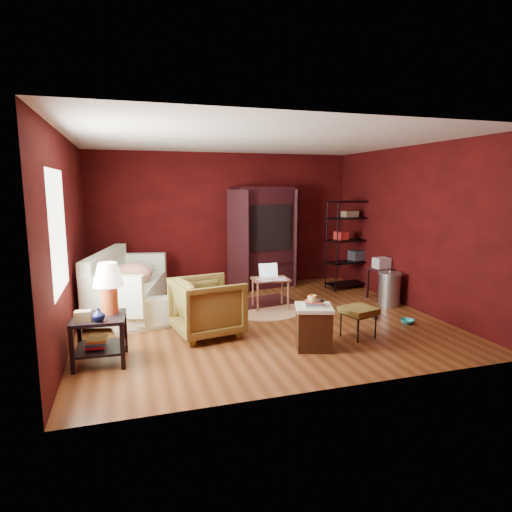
% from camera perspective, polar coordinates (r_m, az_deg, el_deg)
% --- Properties ---
extents(room, '(5.54, 5.04, 2.84)m').
position_cam_1_polar(room, '(6.62, 0.21, 3.14)').
color(room, brown).
rests_on(room, ground).
extents(sofa, '(1.08, 2.34, 0.88)m').
position_cam_1_polar(sofa, '(7.51, -16.69, -3.98)').
color(sofa, white).
rests_on(sofa, ground).
extents(armchair, '(0.97, 1.02, 0.91)m').
position_cam_1_polar(armchair, '(6.15, -6.51, -6.39)').
color(armchair, black).
rests_on(armchair, ground).
extents(pet_bowl_steel, '(0.22, 0.11, 0.21)m').
position_cam_1_polar(pet_bowl_steel, '(7.23, 15.31, -7.16)').
color(pet_bowl_steel, '#B3B6BB').
rests_on(pet_bowl_steel, ground).
extents(pet_bowl_turquoise, '(0.21, 0.07, 0.21)m').
position_cam_1_polar(pet_bowl_turquoise, '(7.10, 19.59, -7.68)').
color(pet_bowl_turquoise, '#27B4B6').
rests_on(pet_bowl_turquoise, ground).
extents(vase, '(0.17, 0.18, 0.15)m').
position_cam_1_polar(vase, '(5.26, -20.28, -7.40)').
color(vase, '#0B113A').
rests_on(vase, side_table).
extents(mug, '(0.14, 0.12, 0.12)m').
position_cam_1_polar(mug, '(5.56, 7.53, -5.56)').
color(mug, '#FBD77B').
rests_on(mug, hamper).
extents(side_table, '(0.64, 0.64, 1.20)m').
position_cam_1_polar(side_table, '(5.48, -19.60, -5.93)').
color(side_table, black).
rests_on(side_table, ground).
extents(sofa_cushions, '(1.41, 2.43, 0.96)m').
position_cam_1_polar(sofa_cushions, '(7.47, -17.03, -3.83)').
color(sofa_cushions, white).
rests_on(sofa_cushions, sofa).
extents(hamper, '(0.59, 0.59, 0.66)m').
position_cam_1_polar(hamper, '(5.73, 7.70, -9.26)').
color(hamper, '#42220F').
rests_on(hamper, ground).
extents(footstool, '(0.52, 0.52, 0.43)m').
position_cam_1_polar(footstool, '(6.22, 13.52, -7.20)').
color(footstool, black).
rests_on(footstool, ground).
extents(rug_round, '(1.67, 1.67, 0.01)m').
position_cam_1_polar(rug_round, '(7.44, 1.12, -7.17)').
color(rug_round, beige).
rests_on(rug_round, ground).
extents(rug_oriental, '(1.20, 0.91, 0.01)m').
position_cam_1_polar(rug_oriental, '(7.93, 0.98, -6.06)').
color(rug_oriental, '#471316').
rests_on(rug_oriental, ground).
extents(laptop_desk, '(0.64, 0.51, 0.77)m').
position_cam_1_polar(laptop_desk, '(7.45, 1.92, -3.41)').
color(laptop_desk, '#8E5840').
rests_on(laptop_desk, ground).
extents(tv_armoire, '(1.64, 1.01, 2.10)m').
position_cam_1_polar(tv_armoire, '(9.00, 0.89, 2.79)').
color(tv_armoire, black).
rests_on(tv_armoire, ground).
extents(wire_shelving, '(0.94, 0.51, 1.83)m').
position_cam_1_polar(wire_shelving, '(9.05, 12.34, 2.01)').
color(wire_shelving, black).
rests_on(wire_shelving, ground).
extents(small_stand, '(0.43, 0.43, 0.79)m').
position_cam_1_polar(small_stand, '(8.36, 16.37, -1.57)').
color(small_stand, black).
rests_on(small_stand, ground).
extents(trash_can, '(0.53, 0.53, 0.65)m').
position_cam_1_polar(trash_can, '(8.00, 17.37, -4.21)').
color(trash_can, '#A2A6A9').
rests_on(trash_can, ground).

